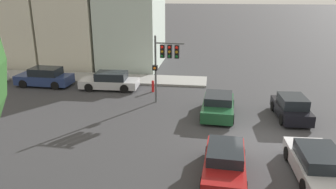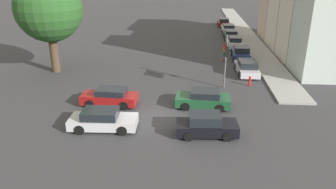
% 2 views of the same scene
% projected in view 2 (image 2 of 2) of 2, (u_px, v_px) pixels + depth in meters
% --- Properties ---
extents(ground_plane, '(300.00, 300.00, 0.00)m').
position_uv_depth(ground_plane, '(154.00, 117.00, 23.66)').
color(ground_plane, '#333335').
extents(sidewalk_strip, '(2.93, 60.00, 0.15)m').
position_uv_depth(sidewalk_strip, '(244.00, 32.00, 53.47)').
color(sidewalk_strip, gray).
rests_on(sidewalk_strip, ground_plane).
extents(rowhouse_backdrop, '(8.18, 23.42, 12.95)m').
position_uv_depth(rowhouse_backdrop, '(313.00, 3.00, 38.21)').
color(rowhouse_backdrop, '#ADBCB2').
rests_on(rowhouse_backdrop, ground_plane).
extents(street_tree, '(6.46, 6.46, 9.58)m').
position_uv_depth(street_tree, '(48.00, 9.00, 31.43)').
color(street_tree, '#423323').
rests_on(street_tree, ground_plane).
extents(traffic_signal, '(0.54, 2.19, 4.76)m').
position_uv_depth(traffic_signal, '(226.00, 53.00, 27.40)').
color(traffic_signal, '#515456').
rests_on(traffic_signal, ground_plane).
extents(crossing_car_0, '(3.98, 1.98, 1.48)m').
position_uv_depth(crossing_car_0, '(206.00, 125.00, 20.92)').
color(crossing_car_0, black).
rests_on(crossing_car_0, ground_plane).
extents(crossing_car_1, '(4.38, 1.99, 1.37)m').
position_uv_depth(crossing_car_1, '(110.00, 97.00, 25.45)').
color(crossing_car_1, maroon).
rests_on(crossing_car_1, ground_plane).
extents(crossing_car_2, '(4.23, 2.20, 1.36)m').
position_uv_depth(crossing_car_2, '(203.00, 99.00, 25.14)').
color(crossing_car_2, '#194728').
rests_on(crossing_car_2, ground_plane).
extents(crossing_car_3, '(4.53, 2.09, 1.36)m').
position_uv_depth(crossing_car_3, '(103.00, 120.00, 21.76)').
color(crossing_car_3, '#B7B7BC').
rests_on(crossing_car_3, ground_plane).
extents(parked_car_0, '(2.09, 4.66, 1.40)m').
position_uv_depth(parked_car_0, '(247.00, 68.00, 32.78)').
color(parked_car_0, '#B7B7BC').
rests_on(parked_car_0, ground_plane).
extents(parked_car_1, '(2.11, 4.60, 1.55)m').
position_uv_depth(parked_car_1, '(241.00, 53.00, 37.98)').
color(parked_car_1, navy).
rests_on(parked_car_1, ground_plane).
extents(parked_car_2, '(1.93, 4.39, 1.46)m').
position_uv_depth(parked_car_2, '(234.00, 42.00, 43.41)').
color(parked_car_2, silver).
rests_on(parked_car_2, ground_plane).
extents(parked_car_3, '(2.01, 4.36, 1.34)m').
position_uv_depth(parked_car_3, '(231.00, 35.00, 48.25)').
color(parked_car_3, '#194728').
rests_on(parked_car_3, ground_plane).
extents(parked_car_4, '(2.11, 4.63, 1.30)m').
position_uv_depth(parked_car_4, '(228.00, 28.00, 53.10)').
color(parked_car_4, silver).
rests_on(parked_car_4, ground_plane).
extents(parked_car_5, '(1.95, 4.52, 1.38)m').
position_uv_depth(parked_car_5, '(224.00, 22.00, 58.70)').
color(parked_car_5, maroon).
rests_on(parked_car_5, ground_plane).
extents(fire_hydrant, '(0.22, 0.22, 0.92)m').
position_uv_depth(fire_hydrant, '(250.00, 81.00, 29.56)').
color(fire_hydrant, red).
rests_on(fire_hydrant, ground_plane).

